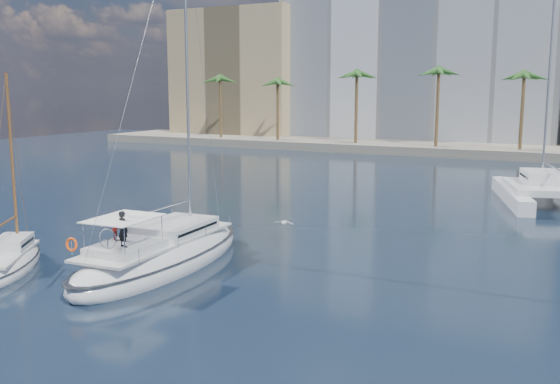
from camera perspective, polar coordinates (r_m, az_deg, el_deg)
The scene contains 10 objects.
ground at distance 31.24m, azimuth -0.62°, elevation -6.89°, with size 160.00×160.00×0.00m, color black.
quay at distance 89.03m, azimuth 17.97°, elevation 3.68°, with size 120.00×14.00×1.20m, color gray.
building_modern at distance 103.01m, azimuth 12.73°, elevation 12.09°, with size 42.00×16.00×28.00m, color white.
building_tan_left at distance 110.74m, azimuth -3.34°, elevation 10.54°, with size 22.00×14.00×22.00m, color tan.
palm_left at distance 96.34m, azimuth -2.83°, elevation 10.29°, with size 3.60×3.60×12.30m.
palm_centre at distance 84.72m, azimuth 17.86°, elevation 9.98°, with size 3.60×3.60×12.30m.
main_sloop at distance 31.70m, azimuth -10.77°, elevation -5.76°, with size 4.85×13.27×19.40m.
small_sloop at distance 33.39m, azimuth -23.49°, elevation -5.92°, with size 5.65×7.14×10.14m.
catamaran at distance 52.60m, azimuth 23.26°, elevation 0.33°, with size 9.73×14.11×18.61m.
seagull at distance 36.07m, azimuth 0.41°, elevation -2.80°, with size 1.19×0.51×0.22m.
Camera 1 is at (13.94, -26.55, 8.77)m, focal length 40.00 mm.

